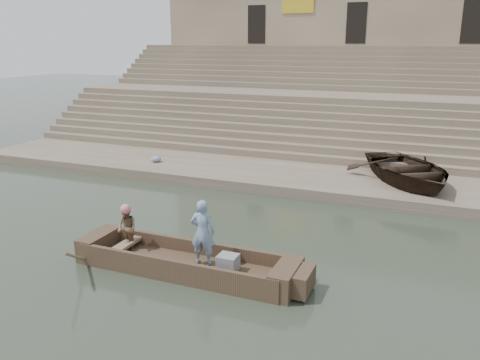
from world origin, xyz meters
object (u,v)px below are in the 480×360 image
Objects in this scene: standing_man at (203,232)px; rowing_man at (127,228)px; main_rowboat at (185,267)px; television at (228,263)px; beached_rowboat at (408,169)px.

rowing_man is at bearing -10.51° from standing_man.
main_rowboat is 4.32× the size of rowing_man.
beached_rowboat is at bearing 69.13° from television.
main_rowboat is at bearing 12.87° from rowing_man.
beached_rowboat is at bearing 72.43° from rowing_man.
standing_man reaches higher than beached_rowboat.
television is (0.70, -0.14, -0.61)m from standing_man.
main_rowboat is at bearing 8.46° from standing_man.
beached_rowboat is (4.06, 8.66, -0.13)m from standing_man.
rowing_man is at bearing -157.24° from beached_rowboat.
rowing_man is at bearing 176.65° from television.
main_rowboat is 10.87× the size of television.
beached_rowboat is (4.48, 8.79, 0.79)m from main_rowboat.
standing_man is 0.34× the size of beached_rowboat.
standing_man is at bearing 17.50° from rowing_man.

